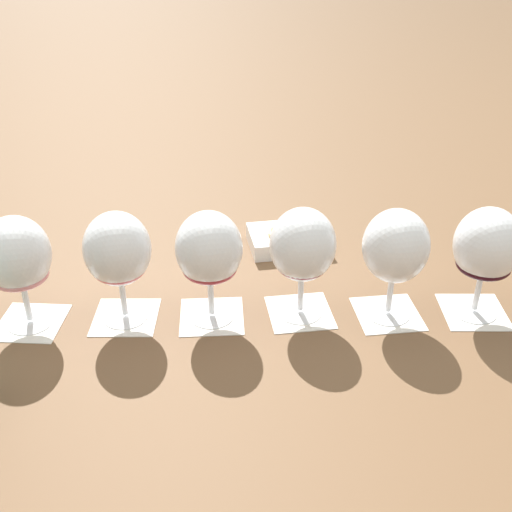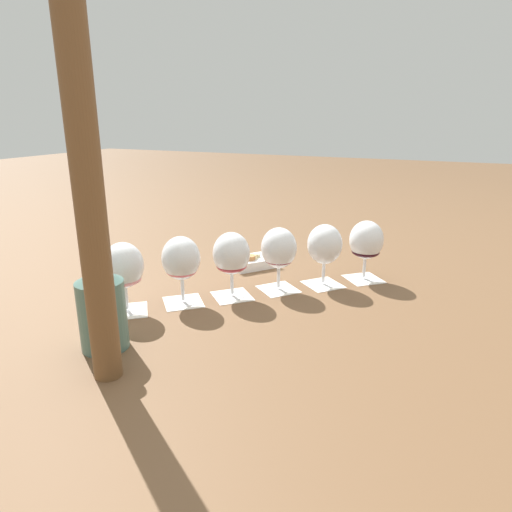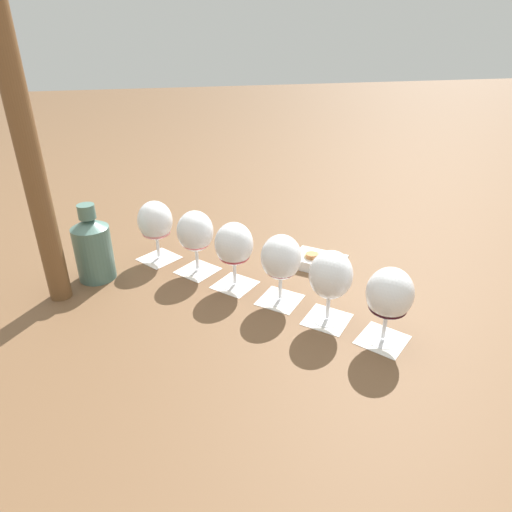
{
  "view_description": "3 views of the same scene",
  "coord_description": "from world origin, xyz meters",
  "views": [
    {
      "loc": [
        0.53,
        -0.6,
        0.57
      ],
      "look_at": [
        -0.0,
        0.0,
        0.11
      ],
      "focal_mm": 45.0,
      "sensor_mm": 36.0,
      "label": 1
    },
    {
      "loc": [
        0.47,
        -1.05,
        0.47
      ],
      "look_at": [
        -0.0,
        0.0,
        0.11
      ],
      "focal_mm": 32.0,
      "sensor_mm": 36.0,
      "label": 2
    },
    {
      "loc": [
        0.96,
        -0.2,
        0.62
      ],
      "look_at": [
        -0.0,
        0.0,
        0.11
      ],
      "focal_mm": 32.0,
      "sensor_mm": 36.0,
      "label": 3
    }
  ],
  "objects": [
    {
      "name": "ground_plane",
      "position": [
        0.0,
        0.0,
        0.0
      ],
      "size": [
        8.0,
        8.0,
        0.0
      ],
      "primitive_type": "plane",
      "color": "brown"
    },
    {
      "name": "tasting_card_4",
      "position": [
        0.15,
        0.14,
        0.0
      ],
      "size": [
        0.14,
        0.14,
        0.0
      ],
      "color": "silver",
      "rests_on": "ground_plane"
    },
    {
      "name": "tasting_card_5",
      "position": [
        0.24,
        0.23,
        0.0
      ],
      "size": [
        0.14,
        0.14,
        0.0
      ],
      "color": "silver",
      "rests_on": "ground_plane"
    },
    {
      "name": "tasting_card_3",
      "position": [
        0.04,
        0.05,
        0.0
      ],
      "size": [
        0.14,
        0.14,
        0.0
      ],
      "color": "silver",
      "rests_on": "ground_plane"
    },
    {
      "name": "wine_glass_2",
      "position": [
        -0.05,
        -0.05,
        0.11
      ],
      "size": [
        0.1,
        0.1,
        0.17
      ],
      "color": "white",
      "rests_on": "tasting_card_2"
    },
    {
      "name": "umbrella_pole",
      "position": [
        -0.09,
        -0.48,
        0.37
      ],
      "size": [
        0.05,
        0.05,
        0.73
      ],
      "color": "brown",
      "rests_on": "ground_plane"
    },
    {
      "name": "ceramic_vase",
      "position": [
        -0.17,
        -0.4,
        0.09
      ],
      "size": [
        0.1,
        0.1,
        0.21
      ],
      "color": "#4C7066",
      "rests_on": "ground_plane"
    },
    {
      "name": "snack_dish",
      "position": [
        -0.1,
        0.2,
        0.02
      ],
      "size": [
        0.16,
        0.17,
        0.04
      ],
      "color": "white",
      "rests_on": "ground_plane"
    },
    {
      "name": "tasting_card_2",
      "position": [
        -0.05,
        -0.05,
        0.0
      ],
      "size": [
        0.14,
        0.14,
        0.0
      ],
      "color": "silver",
      "rests_on": "ground_plane"
    },
    {
      "name": "wine_glass_0",
      "position": [
        -0.24,
        -0.24,
        0.11
      ],
      "size": [
        0.1,
        0.1,
        0.17
      ],
      "color": "white",
      "rests_on": "tasting_card_0"
    },
    {
      "name": "tasting_card_1",
      "position": [
        -0.15,
        -0.13,
        0.0
      ],
      "size": [
        0.14,
        0.14,
        0.0
      ],
      "color": "silver",
      "rests_on": "ground_plane"
    },
    {
      "name": "wine_glass_4",
      "position": [
        0.15,
        0.14,
        0.11
      ],
      "size": [
        0.1,
        0.1,
        0.17
      ],
      "color": "white",
      "rests_on": "tasting_card_4"
    },
    {
      "name": "wine_glass_1",
      "position": [
        -0.15,
        -0.13,
        0.11
      ],
      "size": [
        0.1,
        0.1,
        0.17
      ],
      "color": "white",
      "rests_on": "tasting_card_1"
    },
    {
      "name": "wine_glass_5",
      "position": [
        0.24,
        0.23,
        0.11
      ],
      "size": [
        0.1,
        0.1,
        0.17
      ],
      "color": "white",
      "rests_on": "tasting_card_5"
    },
    {
      "name": "wine_glass_3",
      "position": [
        0.04,
        0.05,
        0.11
      ],
      "size": [
        0.1,
        0.1,
        0.17
      ],
      "color": "white",
      "rests_on": "tasting_card_3"
    },
    {
      "name": "tasting_card_0",
      "position": [
        -0.24,
        -0.24,
        0.0
      ],
      "size": [
        0.14,
        0.14,
        0.0
      ],
      "color": "silver",
      "rests_on": "ground_plane"
    }
  ]
}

